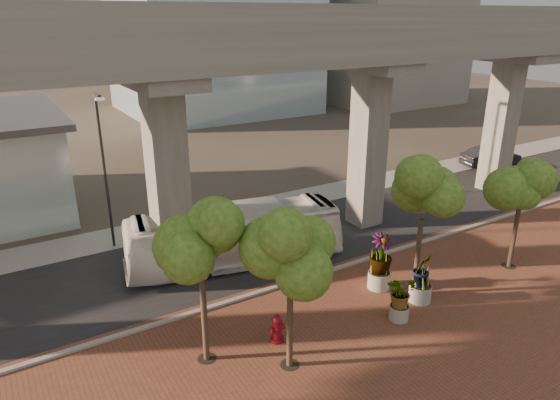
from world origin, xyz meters
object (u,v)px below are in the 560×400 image
transit_bus (235,237)px  parked_car (491,157)px  fire_hydrant (277,328)px  planter_front (401,294)px

transit_bus → parked_car: size_ratio=2.16×
parked_car → fire_hydrant: bearing=125.2°
transit_bus → parked_car: (25.78, 4.56, -0.69)m
fire_hydrant → planter_front: bearing=-14.8°
parked_car → planter_front: planter_front is taller
fire_hydrant → parked_car: bearing=22.3°
fire_hydrant → planter_front: 5.29m
planter_front → fire_hydrant: bearing=165.2°
parked_car → transit_bus: bearing=112.9°
fire_hydrant → planter_front: planter_front is taller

